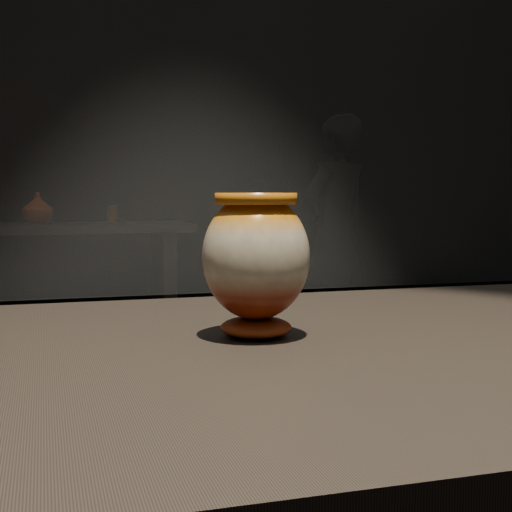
# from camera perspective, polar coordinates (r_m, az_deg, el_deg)

# --- Properties ---
(main_vase) EXTENTS (0.16, 0.16, 0.17)m
(main_vase) POSITION_cam_1_polar(r_m,az_deg,el_deg) (0.86, 0.00, -0.21)
(main_vase) COLOR maroon
(main_vase) RESTS_ON display_plinth
(back_shelf) EXTENTS (2.00, 0.60, 0.90)m
(back_shelf) POSITION_cam_1_polar(r_m,az_deg,el_deg) (4.43, -18.31, -0.97)
(back_shelf) COLOR black
(back_shelf) RESTS_ON ground
(back_vase_mid) EXTENTS (0.25, 0.25, 0.19)m
(back_vase_mid) POSITION_cam_1_polar(r_m,az_deg,el_deg) (4.46, -17.06, 3.70)
(back_vase_mid) COLOR maroon
(back_vase_mid) RESTS_ON back_shelf
(back_vase_right) EXTENTS (0.06, 0.06, 0.11)m
(back_vase_right) POSITION_cam_1_polar(r_m,az_deg,el_deg) (4.48, -11.38, 3.32)
(back_vase_right) COLOR brown
(back_vase_right) RESTS_ON back_shelf
(visitor) EXTENTS (0.70, 0.60, 1.62)m
(visitor) POSITION_cam_1_polar(r_m,az_deg,el_deg) (4.94, 6.37, 1.83)
(visitor) COLOR black
(visitor) RESTS_ON ground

